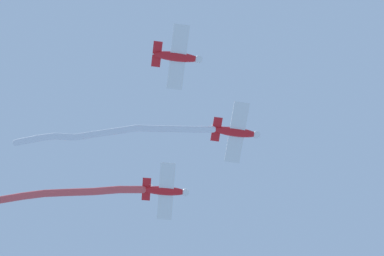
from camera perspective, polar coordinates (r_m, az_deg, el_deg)
airplane_lead at (r=86.98m, az=3.15°, el=-0.29°), size 5.96×6.39×1.79m
smoke_trail_lead at (r=86.23m, az=-5.49°, el=-0.35°), size 18.72×11.56×2.22m
airplane_left_wing at (r=89.98m, az=-1.87°, el=-4.46°), size 5.80×6.59×1.79m
smoke_trail_left_wing at (r=91.26m, az=-8.65°, el=-4.57°), size 15.40×8.47×1.79m
airplane_right_wing at (r=84.15m, az=-1.03°, el=5.05°), size 5.89×6.44×1.79m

